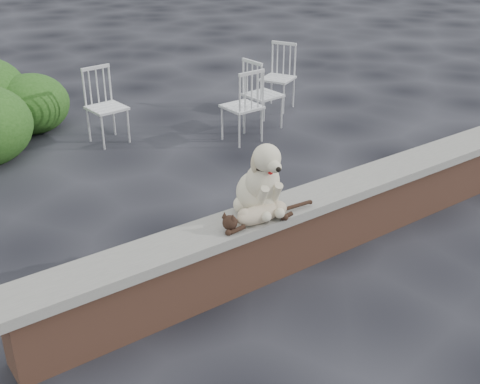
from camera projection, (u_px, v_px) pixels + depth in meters
ground at (345, 239)px, 5.51m from camera, size 60.00×60.00×0.00m
brick_wall at (348, 215)px, 5.40m from camera, size 6.00×0.30×0.50m
capstone at (350, 186)px, 5.27m from camera, size 6.20×0.40×0.08m
dog at (258, 175)px, 4.62m from camera, size 0.47×0.59×0.62m
cat at (261, 212)px, 4.57m from camera, size 1.00×0.36×0.17m
chair_b at (107, 106)px, 7.49m from camera, size 0.61×0.61×0.94m
chair_d at (278, 77)px, 8.71m from camera, size 0.75×0.75×0.94m
chair_e at (263, 94)px, 7.98m from camera, size 0.59×0.59×0.94m
chair_c at (242, 105)px, 7.54m from camera, size 0.58×0.58×0.94m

